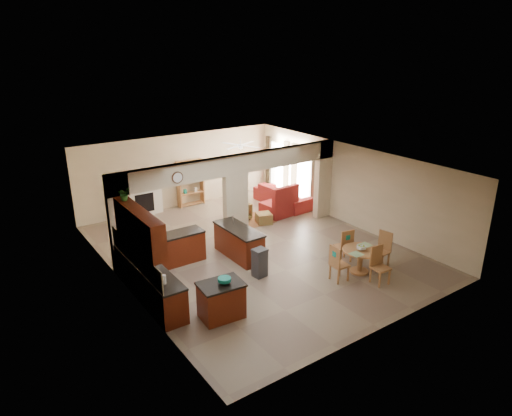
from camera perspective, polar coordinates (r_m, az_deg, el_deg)
floor at (r=14.09m, az=-0.31°, el=-5.28°), size 10.00×10.00×0.00m
ceiling at (r=13.14m, az=-0.33°, el=5.83°), size 10.00×10.00×0.00m
wall_back at (r=17.71m, az=-9.54°, el=4.61°), size 8.00×0.00×8.00m
wall_front at (r=10.18m, az=15.98°, el=-7.84°), size 8.00×0.00×8.00m
wall_left at (r=11.92m, az=-16.41°, el=-3.67°), size 0.00×10.00×10.00m
wall_right at (r=16.04m, az=11.56°, el=2.86°), size 0.00×10.00×10.00m
partition_left_pier at (r=12.89m, az=-16.62°, el=-1.88°), size 0.60×0.25×2.80m
partition_center_pier at (r=14.44m, az=-2.56°, el=0.07°), size 0.80×0.25×2.20m
partition_right_pier at (r=16.51m, az=8.35°, el=3.55°), size 0.60×0.25×2.80m
partition_header at (r=14.03m, az=-2.65°, el=5.45°), size 8.00×0.25×0.60m
kitchen_counter at (r=12.32m, az=-12.34°, el=-7.31°), size 2.52×3.29×1.48m
upper_cabinets at (r=11.07m, az=-14.43°, el=-2.40°), size 0.35×2.40×0.90m
peninsula at (r=13.52m, az=-2.14°, el=-4.31°), size 0.70×1.85×0.91m
wall_clock at (r=13.00m, az=-9.78°, el=3.77°), size 0.34×0.03×0.34m
rug at (r=16.30m, az=-1.01°, el=-1.64°), size 1.60×1.30×0.01m
fireplace at (r=17.21m, az=-13.94°, el=1.09°), size 1.60×0.35×1.20m
shelving_unit at (r=17.84m, az=-8.18°, el=3.13°), size 1.00×0.32×1.80m
window_a at (r=17.67m, az=6.11°, el=4.07°), size 0.02×0.90×1.90m
window_b at (r=18.94m, az=2.75°, el=5.24°), size 0.02×0.90×1.90m
glazed_door at (r=18.33m, az=4.36°, el=4.23°), size 0.02×0.70×2.10m
drape_a_left at (r=17.21m, az=7.30°, el=3.58°), size 0.10×0.28×2.30m
drape_a_right at (r=18.08m, az=4.77°, el=4.48°), size 0.10×0.28×2.30m
drape_b_left at (r=18.46m, az=3.79°, el=4.83°), size 0.10×0.28×2.30m
drape_b_right at (r=19.38m, az=1.58°, el=5.60°), size 0.10×0.28×2.30m
ceiling_fan at (r=16.44m, az=-1.95°, el=7.85°), size 1.00×1.00×0.10m
kitchen_island at (r=10.72m, az=-4.36°, el=-11.41°), size 1.07×0.81×0.88m
teal_bowl at (r=10.46m, az=-3.96°, el=-9.05°), size 0.30×0.30×0.14m
trash_can at (r=12.45m, az=0.46°, el=-6.98°), size 0.38×0.33×0.74m
dining_table at (r=12.93m, az=12.90°, el=-5.96°), size 1.01×1.01×0.69m
fruit_bowl at (r=12.79m, az=13.04°, el=-4.84°), size 0.26×0.26×0.14m
sofa at (r=17.86m, az=3.36°, el=1.54°), size 2.58×1.12×0.74m
chaise at (r=16.90m, az=2.87°, el=-0.04°), size 1.25×1.06×0.47m
armchair at (r=16.36m, az=-2.12°, el=-0.39°), size 0.70×0.72×0.64m
ottoman at (r=16.07m, az=0.98°, el=-1.28°), size 0.64×0.64×0.37m
plant at (r=11.60m, az=-16.16°, el=1.72°), size 0.37×0.35×0.33m
chair_north at (r=13.39m, az=11.05°, el=-4.49°), size 0.50×0.50×1.02m
chair_east at (r=13.43m, az=15.56°, el=-4.79°), size 0.48×0.48×1.02m
chair_south at (r=12.49m, az=15.07°, el=-6.68°), size 0.45×0.45×1.02m
chair_west at (r=12.31m, az=10.13°, el=-6.68°), size 0.45×0.45×1.02m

